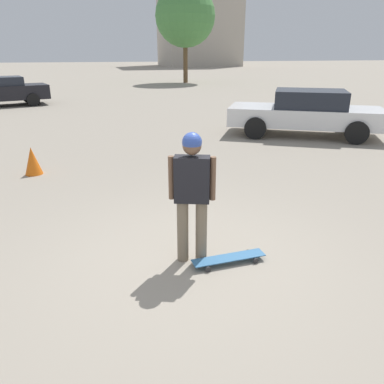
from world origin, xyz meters
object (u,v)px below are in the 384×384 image
object	(u,v)px
skateboard	(229,258)
car_parked_near	(306,112)
traffic_cone	(32,161)
person	(192,189)

from	to	relation	value
skateboard	car_parked_near	size ratio (longest dim) A/B	0.19
skateboard	traffic_cone	size ratio (longest dim) A/B	1.60
person	skateboard	bearing A→B (deg)	-5.94
person	car_parked_near	bearing A→B (deg)	68.80
traffic_cone	skateboard	bearing A→B (deg)	121.39
skateboard	car_parked_near	distance (m)	8.58
car_parked_near	traffic_cone	distance (m)	8.33
person	skateboard	distance (m)	1.04
skateboard	car_parked_near	bearing A→B (deg)	-130.05
person	traffic_cone	size ratio (longest dim) A/B	2.76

